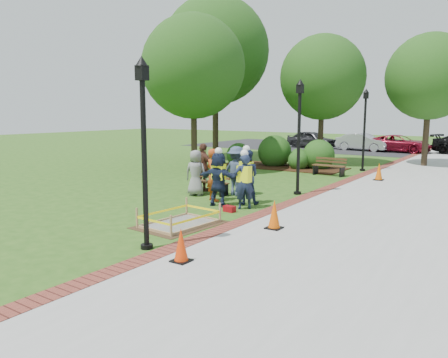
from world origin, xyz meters
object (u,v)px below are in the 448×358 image
Objects in this scene: wet_concrete_pad at (180,217)px; lamp_near at (144,139)px; bench_near at (210,187)px; hivis_worker_a at (219,177)px; hivis_worker_c at (246,175)px; hivis_worker_b at (244,180)px; cone_front at (181,246)px.

lamp_near reaches higher than wet_concrete_pad.
wet_concrete_pad is at bearing -64.29° from bench_near.
hivis_worker_c reaches higher than hivis_worker_a.
hivis_worker_c is at bearing -19.55° from bench_near.
hivis_worker_b is at bearing 7.58° from hivis_worker_a.
wet_concrete_pad is at bearing -97.88° from hivis_worker_b.
wet_concrete_pad is 3.50m from hivis_worker_c.
cone_front is (3.96, -6.42, 0.09)m from bench_near.
hivis_worker_a is 0.98× the size of hivis_worker_c.
wet_concrete_pad is 0.57× the size of lamp_near.
bench_near is at bearing 160.45° from hivis_worker_c.
lamp_near is at bearing -74.76° from hivis_worker_a.
lamp_near reaches higher than cone_front.
wet_concrete_pad is 2.76m from hivis_worker_a.
wet_concrete_pad is 2.85m from hivis_worker_b.
hivis_worker_c is at bearing 97.32° from lamp_near.
hivis_worker_c is (0.56, 0.80, 0.02)m from hivis_worker_a.
cone_front is at bearing -11.91° from lamp_near.
hivis_worker_b is (0.91, 0.12, -0.01)m from hivis_worker_a.
cone_front is 5.54m from hivis_worker_a.
lamp_near is 2.24× the size of hivis_worker_b.
hivis_worker_a is 0.98m from hivis_worker_c.
lamp_near is (-1.24, 0.26, 2.13)m from cone_front.
hivis_worker_c reaches higher than wet_concrete_pad.
bench_near is at bearing 133.88° from hivis_worker_a.
hivis_worker_c is (2.03, -0.72, 0.72)m from bench_near.
hivis_worker_a is at bearing -46.12° from bench_near.
cone_front is at bearing -72.39° from hivis_worker_b.
bench_near is at bearing 149.45° from hivis_worker_b.
hivis_worker_b is (-1.59, 5.02, 0.59)m from cone_front.
hivis_worker_c is at bearing 108.77° from cone_front.
hivis_worker_c is at bearing 54.80° from hivis_worker_a.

